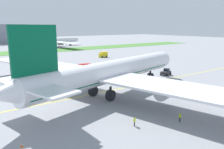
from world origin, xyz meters
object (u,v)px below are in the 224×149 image
(airliner_foreground, at_px, (110,72))
(ground_crew_wingwalker_port, at_px, (134,120))
(ground_crew_marshaller_front, at_px, (148,79))
(service_truck_fuel_bowser, at_px, (103,54))
(pushback_tug, at_px, (166,72))
(parked_airliner_far_right, at_px, (53,41))
(traffic_cone_near_nose, at_px, (22,145))
(service_truck_catering_van, at_px, (86,67))
(ground_crew_wingwalker_starboard, at_px, (180,116))

(airliner_foreground, xyz_separation_m, ground_crew_wingwalker_port, (-6.75, -16.56, -4.62))
(ground_crew_marshaller_front, bearing_deg, service_truck_fuel_bowser, 69.62)
(pushback_tug, distance_m, service_truck_fuel_bowser, 50.49)
(airliner_foreground, bearing_deg, service_truck_fuel_bowser, 57.38)
(parked_airliner_far_right, bearing_deg, ground_crew_wingwalker_port, -107.23)
(airliner_foreground, height_order, traffic_cone_near_nose, airliner_foreground)
(airliner_foreground, distance_m, service_truck_fuel_bowser, 68.23)
(service_truck_fuel_bowser, bearing_deg, service_truck_catering_van, -133.96)
(traffic_cone_near_nose, relative_size, service_truck_catering_van, 0.09)
(pushback_tug, distance_m, ground_crew_marshaller_front, 12.18)
(airliner_foreground, height_order, ground_crew_marshaller_front, airliner_foreground)
(pushback_tug, distance_m, service_truck_catering_van, 29.25)
(pushback_tug, bearing_deg, service_truck_fuel_bowser, 80.92)
(airliner_foreground, relative_size, service_truck_fuel_bowser, 20.17)
(pushback_tug, relative_size, service_truck_fuel_bowser, 1.29)
(ground_crew_marshaller_front, height_order, service_truck_catering_van, service_truck_catering_van)
(airliner_foreground, relative_size, pushback_tug, 15.64)
(service_truck_catering_van, distance_m, parked_airliner_far_right, 110.28)
(ground_crew_wingwalker_port, xyz_separation_m, service_truck_fuel_bowser, (43.47, 73.92, 0.58))
(airliner_foreground, relative_size, ground_crew_wingwalker_starboard, 53.70)
(pushback_tug, xyz_separation_m, traffic_cone_near_nose, (-52.51, -19.96, -0.73))
(ground_crew_wingwalker_starboard, bearing_deg, service_truck_catering_van, 78.40)
(traffic_cone_near_nose, height_order, parked_airliner_far_right, parked_airliner_far_right)
(traffic_cone_near_nose, bearing_deg, parked_airliner_far_right, 66.62)
(airliner_foreground, distance_m, ground_crew_wingwalker_port, 18.47)
(pushback_tug, bearing_deg, parked_airliner_far_right, 84.64)
(airliner_foreground, relative_size, traffic_cone_near_nose, 157.73)
(ground_crew_marshaller_front, relative_size, parked_airliner_far_right, 0.02)
(ground_crew_wingwalker_starboard, bearing_deg, ground_crew_marshaller_front, 56.17)
(traffic_cone_near_nose, bearing_deg, pushback_tug, 20.81)
(pushback_tug, relative_size, traffic_cone_near_nose, 10.09)
(ground_crew_wingwalker_starboard, xyz_separation_m, service_truck_fuel_bowser, (35.93, 77.27, 0.54))
(airliner_foreground, xyz_separation_m, parked_airliner_far_right, (40.90, 137.09, -0.96))
(airliner_foreground, xyz_separation_m, pushback_tug, (28.75, 7.51, -4.60))
(service_truck_fuel_bowser, bearing_deg, traffic_cone_near_nose, -130.90)
(service_truck_fuel_bowser, xyz_separation_m, parked_airliner_far_right, (4.18, 79.72, 3.08))
(pushback_tug, relative_size, ground_crew_wingwalker_port, 3.55)
(airliner_foreground, height_order, parked_airliner_far_right, airliner_foreground)
(service_truck_fuel_bowser, distance_m, parked_airliner_far_right, 79.89)
(ground_crew_wingwalker_port, distance_m, service_truck_catering_van, 50.77)
(pushback_tug, distance_m, parked_airliner_far_right, 130.20)
(ground_crew_wingwalker_port, height_order, parked_airliner_far_right, parked_airliner_far_right)
(ground_crew_marshaller_front, bearing_deg, service_truck_catering_van, 102.24)
(ground_crew_wingwalker_starboard, xyz_separation_m, service_truck_catering_van, (10.44, 50.83, 0.36))
(ground_crew_marshaller_front, bearing_deg, ground_crew_wingwalker_port, -138.72)
(ground_crew_wingwalker_port, distance_m, ground_crew_marshaller_front, 31.61)
(ground_crew_marshaller_front, distance_m, ground_crew_wingwalker_starboard, 29.13)
(traffic_cone_near_nose, distance_m, service_truck_catering_van, 55.74)
(ground_crew_marshaller_front, bearing_deg, traffic_cone_near_nose, -157.67)
(ground_crew_wingwalker_port, bearing_deg, service_truck_fuel_bowser, 59.54)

